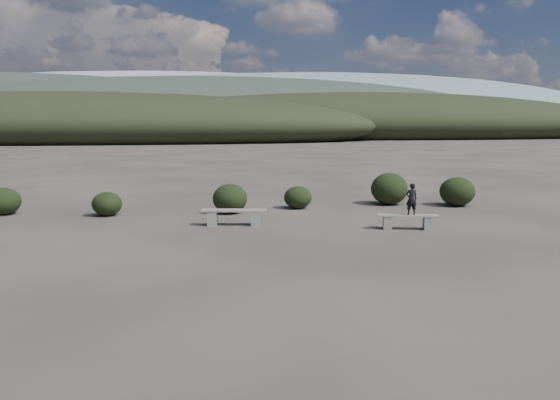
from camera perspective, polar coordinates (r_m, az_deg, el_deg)
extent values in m
plane|color=#322C27|center=(11.32, 3.79, -7.94)|extent=(1200.00, 1200.00, 0.00)
cube|color=slate|center=(16.87, -7.07, -1.92)|extent=(0.33, 0.42, 0.44)
cube|color=slate|center=(16.76, -2.54, -1.94)|extent=(0.33, 0.42, 0.44)
cube|color=gray|center=(16.76, -4.83, -1.09)|extent=(2.04, 0.68, 0.06)
cube|color=slate|center=(16.49, 11.15, -2.33)|extent=(0.32, 0.39, 0.39)
cube|color=slate|center=(16.66, 15.18, -2.36)|extent=(0.32, 0.39, 0.39)
cube|color=gray|center=(16.53, 13.20, -1.59)|extent=(1.80, 0.75, 0.05)
imported|color=black|center=(16.47, 13.57, 0.09)|extent=(0.35, 0.24, 0.93)
ellipsoid|color=black|center=(19.41, -17.63, -0.39)|extent=(1.00, 1.00, 0.82)
ellipsoid|color=black|center=(19.07, -5.25, 0.14)|extent=(1.21, 1.21, 1.03)
ellipsoid|color=black|center=(20.11, 1.88, 0.27)|extent=(1.03, 1.03, 0.82)
ellipsoid|color=black|center=(21.50, 11.35, 1.16)|extent=(1.41, 1.41, 1.23)
ellipsoid|color=black|center=(21.81, 18.03, 0.85)|extent=(1.32, 1.32, 1.10)
ellipsoid|color=black|center=(20.98, -26.89, -0.12)|extent=(1.11, 1.11, 0.94)
ellipsoid|color=black|center=(103.21, -20.72, 7.20)|extent=(110.00, 40.00, 12.00)
ellipsoid|color=black|center=(126.27, 9.44, 7.85)|extent=(120.00, 44.00, 14.00)
ellipsoid|color=#2A332A|center=(170.69, -7.13, 8.64)|extent=(190.00, 64.00, 24.00)
ellipsoid|color=slate|center=(319.02, 5.36, 9.12)|extent=(340.00, 110.00, 44.00)
ellipsoid|color=#8E95A0|center=(411.71, -11.81, 9.09)|extent=(460.00, 140.00, 56.00)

